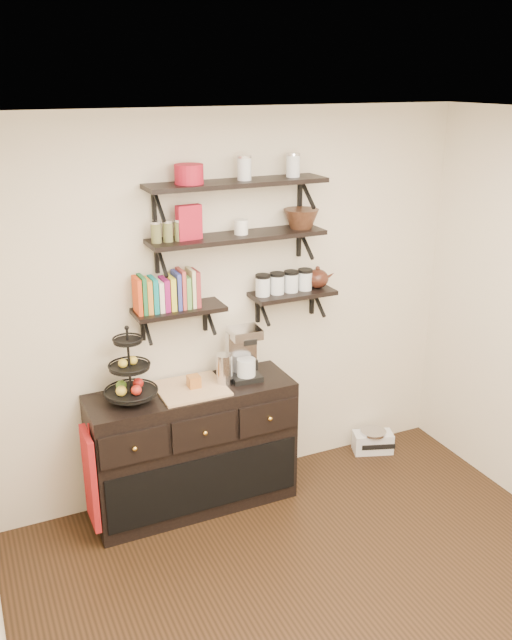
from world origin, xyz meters
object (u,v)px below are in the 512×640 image
object	(u,v)px
fruit_stand	(130,377)
radio	(373,441)
coffee_maker	(243,354)
sideboard	(193,448)

from	to	relation	value
fruit_stand	radio	distance (m)	2.19
radio	coffee_maker	bearing A→B (deg)	-158.71
sideboard	coffee_maker	world-z (taller)	coffee_maker
fruit_stand	radio	bearing A→B (deg)	1.93
sideboard	coffee_maker	size ratio (longest dim) A/B	3.72
coffee_maker	radio	world-z (taller)	coffee_maker
radio	fruit_stand	bearing A→B (deg)	-158.95
fruit_stand	radio	world-z (taller)	fruit_stand
fruit_stand	radio	size ratio (longest dim) A/B	1.43
fruit_stand	coffee_maker	distance (m)	0.80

